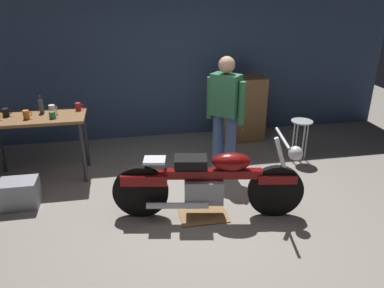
{
  "coord_description": "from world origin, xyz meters",
  "views": [
    {
      "loc": [
        -0.78,
        -3.6,
        2.49
      ],
      "look_at": [
        0.03,
        0.7,
        0.65
      ],
      "focal_mm": 35.08,
      "sensor_mm": 36.0,
      "label": 1
    }
  ],
  "objects_px": {
    "shop_stool": "(301,130)",
    "wooden_dresser": "(240,109)",
    "person_standing": "(225,112)",
    "mug_black_matte": "(6,112)",
    "motorcycle": "(210,182)",
    "mug_green_speckled": "(52,115)",
    "mug_white_ceramic": "(52,108)",
    "mug_orange_travel": "(26,115)",
    "storage_bin": "(20,193)",
    "mug_red_diner": "(78,107)",
    "bottle": "(41,106)"
  },
  "relations": [
    {
      "from": "shop_stool",
      "to": "wooden_dresser",
      "type": "relative_size",
      "value": 0.58
    },
    {
      "from": "person_standing",
      "to": "mug_black_matte",
      "type": "xyz_separation_m",
      "value": [
        -2.88,
        0.42,
        0.03
      ]
    },
    {
      "from": "wooden_dresser",
      "to": "mug_orange_travel",
      "type": "relative_size",
      "value": 9.48
    },
    {
      "from": "person_standing",
      "to": "bottle",
      "type": "distance_m",
      "value": 2.49
    },
    {
      "from": "motorcycle",
      "to": "wooden_dresser",
      "type": "relative_size",
      "value": 1.97
    },
    {
      "from": "mug_white_ceramic",
      "to": "mug_orange_travel",
      "type": "xyz_separation_m",
      "value": [
        -0.28,
        -0.27,
        0.01
      ]
    },
    {
      "from": "person_standing",
      "to": "wooden_dresser",
      "type": "relative_size",
      "value": 1.52
    },
    {
      "from": "mug_orange_travel",
      "to": "storage_bin",
      "type": "bearing_deg",
      "value": -96.02
    },
    {
      "from": "mug_green_speckled",
      "to": "mug_white_ceramic",
      "type": "distance_m",
      "value": 0.31
    },
    {
      "from": "mug_orange_travel",
      "to": "shop_stool",
      "type": "bearing_deg",
      "value": -0.77
    },
    {
      "from": "mug_red_diner",
      "to": "mug_green_speckled",
      "type": "bearing_deg",
      "value": -135.65
    },
    {
      "from": "person_standing",
      "to": "wooden_dresser",
      "type": "xyz_separation_m",
      "value": [
        0.61,
        1.22,
        -0.38
      ]
    },
    {
      "from": "motorcycle",
      "to": "wooden_dresser",
      "type": "bearing_deg",
      "value": 75.03
    },
    {
      "from": "storage_bin",
      "to": "mug_green_speckled",
      "type": "height_order",
      "value": "mug_green_speckled"
    },
    {
      "from": "mug_orange_travel",
      "to": "bottle",
      "type": "xyz_separation_m",
      "value": [
        0.15,
        0.22,
        0.04
      ]
    },
    {
      "from": "person_standing",
      "to": "mug_white_ceramic",
      "type": "xyz_separation_m",
      "value": [
        -2.32,
        0.54,
        0.02
      ]
    },
    {
      "from": "shop_stool",
      "to": "wooden_dresser",
      "type": "height_order",
      "value": "wooden_dresser"
    },
    {
      "from": "motorcycle",
      "to": "mug_white_ceramic",
      "type": "height_order",
      "value": "motorcycle"
    },
    {
      "from": "wooden_dresser",
      "to": "mug_white_ceramic",
      "type": "xyz_separation_m",
      "value": [
        -2.93,
        -0.68,
        0.39
      ]
    },
    {
      "from": "mug_green_speckled",
      "to": "mug_orange_travel",
      "type": "xyz_separation_m",
      "value": [
        -0.33,
        0.04,
        0.01
      ]
    },
    {
      "from": "mug_red_diner",
      "to": "mug_green_speckled",
      "type": "xyz_separation_m",
      "value": [
        -0.3,
        -0.29,
        -0.01
      ]
    },
    {
      "from": "mug_red_diner",
      "to": "mug_white_ceramic",
      "type": "distance_m",
      "value": 0.35
    },
    {
      "from": "person_standing",
      "to": "mug_green_speckled",
      "type": "relative_size",
      "value": 14.88
    },
    {
      "from": "person_standing",
      "to": "mug_red_diner",
      "type": "xyz_separation_m",
      "value": [
        -1.97,
        0.52,
        0.03
      ]
    },
    {
      "from": "storage_bin",
      "to": "mug_black_matte",
      "type": "height_order",
      "value": "mug_black_matte"
    },
    {
      "from": "motorcycle",
      "to": "mug_green_speckled",
      "type": "height_order",
      "value": "motorcycle"
    },
    {
      "from": "motorcycle",
      "to": "mug_red_diner",
      "type": "distance_m",
      "value": 2.24
    },
    {
      "from": "mug_orange_travel",
      "to": "mug_green_speckled",
      "type": "bearing_deg",
      "value": -6.55
    },
    {
      "from": "wooden_dresser",
      "to": "mug_red_diner",
      "type": "distance_m",
      "value": 2.7
    },
    {
      "from": "mug_red_diner",
      "to": "mug_black_matte",
      "type": "xyz_separation_m",
      "value": [
        -0.92,
        -0.1,
        0.0
      ]
    },
    {
      "from": "motorcycle",
      "to": "storage_bin",
      "type": "xyz_separation_m",
      "value": [
        -2.22,
        0.64,
        -0.28
      ]
    },
    {
      "from": "mug_green_speckled",
      "to": "mug_orange_travel",
      "type": "height_order",
      "value": "mug_orange_travel"
    },
    {
      "from": "shop_stool",
      "to": "bottle",
      "type": "bearing_deg",
      "value": 175.81
    },
    {
      "from": "shop_stool",
      "to": "mug_green_speckled",
      "type": "bearing_deg",
      "value": 179.77
    },
    {
      "from": "motorcycle",
      "to": "storage_bin",
      "type": "height_order",
      "value": "motorcycle"
    },
    {
      "from": "motorcycle",
      "to": "mug_white_ceramic",
      "type": "distance_m",
      "value": 2.5
    },
    {
      "from": "storage_bin",
      "to": "mug_orange_travel",
      "type": "bearing_deg",
      "value": 83.98
    },
    {
      "from": "storage_bin",
      "to": "mug_red_diner",
      "type": "distance_m",
      "value": 1.39
    },
    {
      "from": "wooden_dresser",
      "to": "mug_orange_travel",
      "type": "distance_m",
      "value": 3.37
    },
    {
      "from": "wooden_dresser",
      "to": "storage_bin",
      "type": "bearing_deg",
      "value": -153.8
    },
    {
      "from": "motorcycle",
      "to": "storage_bin",
      "type": "bearing_deg",
      "value": 174.09
    },
    {
      "from": "person_standing",
      "to": "mug_black_matte",
      "type": "bearing_deg",
      "value": 35.09
    },
    {
      "from": "motorcycle",
      "to": "person_standing",
      "type": "distance_m",
      "value": 1.22
    },
    {
      "from": "person_standing",
      "to": "shop_stool",
      "type": "xyz_separation_m",
      "value": [
        1.26,
        0.21,
        -0.43
      ]
    },
    {
      "from": "wooden_dresser",
      "to": "mug_black_matte",
      "type": "relative_size",
      "value": 9.24
    },
    {
      "from": "shop_stool",
      "to": "mug_green_speckled",
      "type": "distance_m",
      "value": 3.56
    },
    {
      "from": "mug_orange_travel",
      "to": "bottle",
      "type": "bearing_deg",
      "value": 55.59
    },
    {
      "from": "mug_black_matte",
      "to": "bottle",
      "type": "relative_size",
      "value": 0.49
    },
    {
      "from": "person_standing",
      "to": "mug_black_matte",
      "type": "relative_size",
      "value": 14.03
    },
    {
      "from": "mug_red_diner",
      "to": "mug_orange_travel",
      "type": "xyz_separation_m",
      "value": [
        -0.63,
        -0.26,
        0.0
      ]
    }
  ]
}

